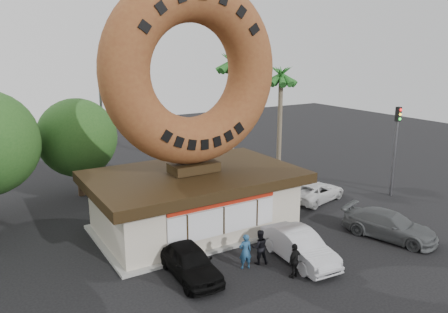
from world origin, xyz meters
name	(u,v)px	position (x,y,z in m)	size (l,w,h in m)	color
ground	(258,275)	(0.00, 0.00, 0.00)	(90.00, 90.00, 0.00)	black
donut_shop	(195,199)	(0.00, 5.98, 1.77)	(11.20, 7.20, 3.80)	#BAB49F
giant_donut	(192,71)	(0.00, 6.00, 8.65)	(9.70, 9.70, 2.47)	brown
tree_mid	(77,138)	(-4.00, 15.00, 4.02)	(5.20, 5.20, 6.63)	#473321
palm_near	(232,67)	(7.50, 14.00, 8.41)	(2.60, 2.60, 9.75)	#726651
palm_far	(281,79)	(11.00, 12.50, 7.48)	(2.60, 2.60, 8.75)	#726651
street_lamp	(104,126)	(-1.86, 16.00, 4.48)	(2.11, 0.20, 8.00)	#59595E
traffic_signal	(396,140)	(14.00, 3.99, 3.87)	(0.30, 0.38, 6.07)	#59595E
person_left	(245,251)	(-0.15, 0.78, 0.83)	(0.61, 0.40, 1.67)	navy
person_center	(259,247)	(0.68, 0.83, 0.83)	(0.81, 0.63, 1.66)	black
person_right	(295,261)	(1.25, -1.00, 0.80)	(0.93, 0.39, 1.59)	black
car_black	(190,262)	(-2.63, 1.44, 0.71)	(1.68, 4.18, 1.42)	black
car_silver	(299,246)	(2.43, 0.07, 0.74)	(1.57, 4.51, 1.48)	#ADAEB3
car_grey	(389,225)	(8.23, -0.43, 0.70)	(1.97, 4.85, 1.41)	#56595B
car_white	(317,192)	(9.01, 5.91, 0.60)	(1.99, 4.31, 1.20)	silver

